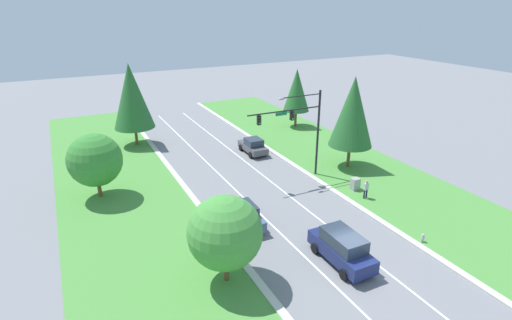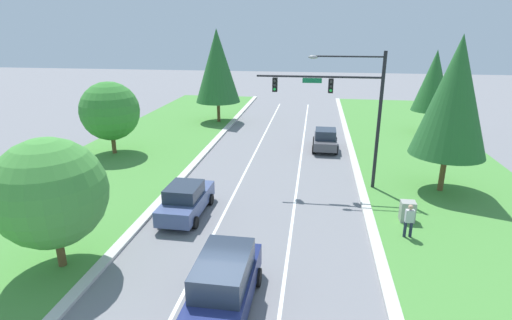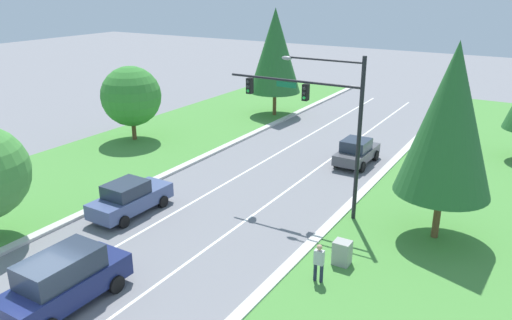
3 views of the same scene
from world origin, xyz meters
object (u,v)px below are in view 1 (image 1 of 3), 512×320
Objects in this scene: navy_suv at (342,248)px; utility_cabinet at (355,184)px; slate_blue_sedan at (243,214)px; graphite_sedan at (253,146)px; traffic_signal_mast at (300,123)px; oak_near_left_tree at (95,160)px; conifer_far_right_tree at (353,112)px; pedestrian at (366,189)px; oak_far_left_tree at (225,233)px; conifer_mid_left_tree at (132,96)px; fire_hydrant at (423,238)px; conifer_near_right_tree at (297,90)px.

navy_suv reaches higher than utility_cabinet.
utility_cabinet is (11.14, 0.86, -0.30)m from slate_blue_sedan.
graphite_sedan is (7.27, 12.99, -0.02)m from slate_blue_sedan.
slate_blue_sedan is at bearing -147.07° from traffic_signal_mast.
conifer_far_right_tree is (22.73, -4.12, 2.29)m from oak_near_left_tree.
slate_blue_sedan is at bearing -8.30° from pedestrian.
oak_far_left_tree is (-7.12, 1.59, 2.19)m from navy_suv.
navy_suv is 20.60m from oak_near_left_tree.
oak_far_left_tree is (5.27, -14.70, -0.10)m from oak_near_left_tree.
utility_cabinet is at bearing 5.44° from slate_blue_sedan.
slate_blue_sedan is at bearing -175.60° from utility_cabinet.
oak_far_left_tree reaches higher than graphite_sedan.
conifer_mid_left_tree is (-14.24, 22.12, 4.74)m from pedestrian.
utility_cabinet is 0.12× the size of conifer_far_right_tree.
fire_hydrant is 14.54m from conifer_far_right_tree.
conifer_mid_left_tree reaches higher than traffic_signal_mast.
conifer_far_right_tree is (6.66, -7.71, 4.80)m from graphite_sedan.
oak_near_left_tree is 0.62× the size of conifer_far_right_tree.
conifer_far_right_tree is at bearing 0.85° from traffic_signal_mast.
conifer_near_right_tree is (6.69, 26.97, 4.48)m from fire_hydrant.
graphite_sedan is (-0.74, 7.80, -4.51)m from traffic_signal_mast.
pedestrian is at bearing -74.89° from graphite_sedan.
conifer_near_right_tree reaches higher than navy_suv.
graphite_sedan is at bearing 95.44° from traffic_signal_mast.
oak_near_left_tree is 13.26m from conifer_mid_left_tree.
utility_cabinet reaches higher than fire_hydrant.
fire_hydrant is 0.08× the size of conifer_far_right_tree.
traffic_signal_mast reaches higher than oak_near_left_tree.
pedestrian is 2.41× the size of fire_hydrant.
conifer_mid_left_tree is at bearing 125.36° from traffic_signal_mast.
conifer_mid_left_tree is (5.39, 11.89, 2.32)m from oak_near_left_tree.
utility_cabinet is 0.66× the size of pedestrian.
conifer_mid_left_tree is at bearing 125.45° from utility_cabinet.
conifer_near_right_tree reaches higher than pedestrian.
fire_hydrant is 13.94m from oak_far_left_tree.
navy_suv is 6.91× the size of fire_hydrant.
slate_blue_sedan is 14.88m from graphite_sedan.
utility_cabinet is at bearing -23.19° from oak_near_left_tree.
conifer_far_right_tree is 20.56m from oak_far_left_tree.
pedestrian is 22.26m from oak_near_left_tree.
utility_cabinet is 25.60m from conifer_mid_left_tree.
oak_far_left_tree is 0.59× the size of conifer_mid_left_tree.
navy_suv is at bearing -110.11° from traffic_signal_mast.
pedestrian is at bearing -105.95° from conifer_near_right_tree.
conifer_near_right_tree is 0.83× the size of conifer_far_right_tree.
navy_suv is at bearing 173.23° from fire_hydrant.
utility_cabinet is 1.59× the size of fire_hydrant.
oak_near_left_tree reaches higher than pedestrian.
navy_suv is 1.17× the size of graphite_sedan.
traffic_signal_mast is at bearing 98.35° from fire_hydrant.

